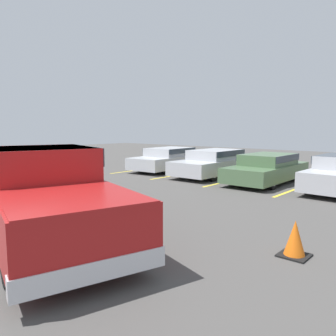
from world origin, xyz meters
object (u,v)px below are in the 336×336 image
(pickup_truck, at_px, (46,195))
(parked_sedan_c, at_px, (267,167))
(parked_sedan_a, at_px, (169,158))
(wheel_stop_curb, at_px, (227,166))
(traffic_cone, at_px, (295,240))
(parked_sedan_b, at_px, (215,162))

(pickup_truck, relative_size, parked_sedan_c, 1.27)
(parked_sedan_a, distance_m, parked_sedan_c, 5.59)
(parked_sedan_a, distance_m, wheel_stop_curb, 3.59)
(parked_sedan_c, distance_m, wheel_stop_curb, 5.41)
(parked_sedan_a, bearing_deg, parked_sedan_c, 81.02)
(pickup_truck, distance_m, traffic_cone, 4.62)
(pickup_truck, distance_m, parked_sedan_b, 9.83)
(pickup_truck, xyz_separation_m, parked_sedan_a, (-5.39, 9.67, -0.28))
(pickup_truck, relative_size, parked_sedan_b, 1.22)
(wheel_stop_curb, bearing_deg, pickup_truck, -73.27)
(parked_sedan_b, distance_m, parked_sedan_c, 2.65)
(parked_sedan_c, bearing_deg, pickup_truck, -2.11)
(traffic_cone, bearing_deg, parked_sedan_b, 131.79)
(traffic_cone, bearing_deg, parked_sedan_c, 118.21)
(parked_sedan_b, xyz_separation_m, wheel_stop_curb, (-1.41, 3.35, -0.57))
(parked_sedan_a, bearing_deg, traffic_cone, 46.47)
(parked_sedan_b, relative_size, traffic_cone, 7.57)
(wheel_stop_curb, bearing_deg, parked_sedan_c, -41.10)
(parked_sedan_a, relative_size, parked_sedan_b, 1.00)
(parked_sedan_c, distance_m, traffic_cone, 7.87)
(pickup_truck, bearing_deg, traffic_cone, 47.70)
(pickup_truck, height_order, parked_sedan_a, pickup_truck)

